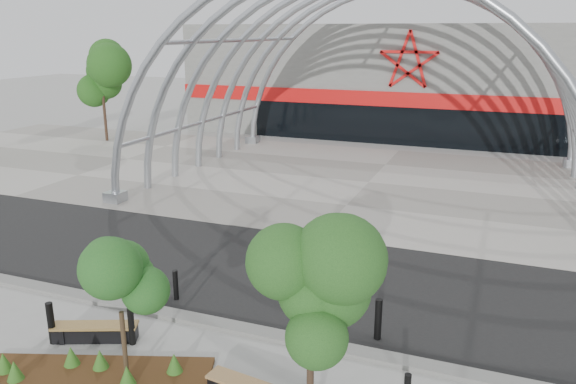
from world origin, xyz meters
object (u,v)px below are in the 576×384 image
street_tree_0 (119,283)px  street_tree_1 (311,302)px  bench_0 (95,333)px  bollard_2 (131,326)px

street_tree_0 → street_tree_1: size_ratio=0.83×
street_tree_0 → street_tree_1: bearing=-3.5°
bench_0 → bollard_2: 1.03m
street_tree_0 → street_tree_1: (4.41, -0.27, 0.49)m
bench_0 → bollard_2: bollard_2 is taller
bench_0 → bollard_2: (0.97, 0.19, 0.28)m
street_tree_1 → street_tree_0: bearing=176.5°
street_tree_0 → bench_0: street_tree_0 is taller
bollard_2 → street_tree_1: bearing=-16.9°
street_tree_0 → bollard_2: bearing=121.7°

